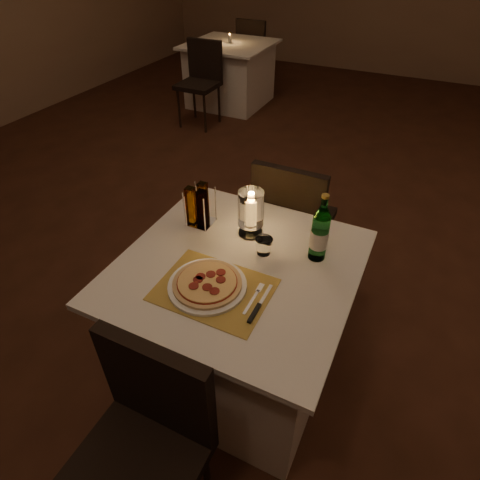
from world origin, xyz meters
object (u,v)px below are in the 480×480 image
at_px(main_table, 238,320).
at_px(plate, 207,286).
at_px(water_bottle, 320,234).
at_px(chair_near, 145,434).
at_px(tumbler, 264,246).
at_px(chair_far, 291,215).
at_px(hurricane_candle, 251,210).
at_px(pizza, 207,283).
at_px(neighbor_table_left, 230,74).

height_order(main_table, plate, plate).
bearing_deg(plate, water_bottle, 47.78).
height_order(chair_near, tumbler, chair_near).
bearing_deg(chair_far, plate, -93.20).
relative_size(tumbler, hurricane_candle, 0.35).
height_order(chair_far, pizza, chair_far).
relative_size(tumbler, water_bottle, 0.25).
distance_m(chair_near, plate, 0.57).
distance_m(tumbler, hurricane_candle, 0.18).
distance_m(main_table, plate, 0.42).
bearing_deg(main_table, chair_near, -90.00).
relative_size(main_table, chair_far, 1.11).
height_order(plate, tumbler, tumbler).
distance_m(tumbler, water_bottle, 0.25).
distance_m(pizza, water_bottle, 0.52).
bearing_deg(chair_near, main_table, 90.00).
bearing_deg(water_bottle, main_table, -146.13).
xyz_separation_m(chair_near, chair_far, (0.00, 1.43, 0.00)).
distance_m(main_table, hurricane_candle, 0.55).
relative_size(chair_near, pizza, 3.21).
height_order(water_bottle, neighbor_table_left, water_bottle).
relative_size(chair_far, hurricane_candle, 3.94).
height_order(main_table, chair_far, chair_far).
relative_size(main_table, tumbler, 12.66).
bearing_deg(main_table, chair_far, 90.00).
xyz_separation_m(chair_far, hurricane_candle, (-0.04, -0.49, 0.32)).
relative_size(chair_near, tumbler, 11.39).
bearing_deg(chair_far, tumbler, -83.38).
bearing_deg(pizza, hurricane_candle, 89.06).
height_order(main_table, pizza, pizza).
distance_m(chair_far, pizza, 0.92).
xyz_separation_m(chair_far, tumbler, (0.07, -0.60, 0.23)).
height_order(chair_far, tumbler, chair_far).
relative_size(chair_far, pizza, 3.21).
bearing_deg(chair_far, water_bottle, -60.83).
bearing_deg(chair_near, water_bottle, 72.30).
relative_size(water_bottle, neighbor_table_left, 0.32).
bearing_deg(neighbor_table_left, plate, -64.35).
height_order(pizza, water_bottle, water_bottle).
bearing_deg(pizza, chair_far, 86.81).
height_order(water_bottle, hurricane_candle, water_bottle).
bearing_deg(plate, main_table, 74.48).
height_order(chair_near, chair_far, same).
height_order(tumbler, neighbor_table_left, tumbler).
bearing_deg(tumbler, chair_far, 96.62).
bearing_deg(hurricane_candle, neighbor_table_left, 118.36).
relative_size(chair_near, neighbor_table_left, 0.90).
bearing_deg(main_table, plate, -105.52).
height_order(main_table, neighbor_table_left, same).
distance_m(chair_far, hurricane_candle, 0.59).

